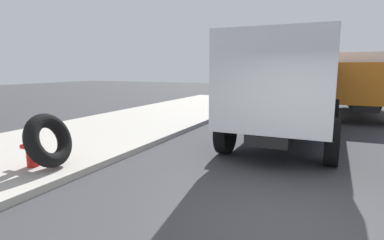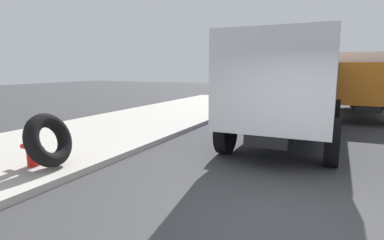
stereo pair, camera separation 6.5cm
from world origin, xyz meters
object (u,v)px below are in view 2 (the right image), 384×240
Objects in this scene: dump_truck_red at (347,76)px; dump_truck_green at (334,74)px; loose_tire at (49,140)px; fire_hydrant at (32,145)px; dump_truck_orange at (360,81)px; dump_truck_blue at (290,88)px.

dump_truck_green is at bearing 6.70° from dump_truck_red.
fire_hydrant is at bearing 100.24° from loose_tire.
fire_hydrant is 33.81m from dump_truck_green.
fire_hydrant is 14.11m from dump_truck_orange.
dump_truck_green is (9.37, 1.10, 0.00)m from dump_truck_red.
dump_truck_blue is 0.99× the size of dump_truck_orange.
dump_truck_blue is at bearing -37.24° from loose_tire.
dump_truck_red is (24.03, -6.25, 1.02)m from fire_hydrant.
dump_truck_red is 9.43m from dump_truck_green.
dump_truck_blue is 1.00× the size of dump_truck_green.
dump_truck_blue is (5.22, -3.97, 0.88)m from loose_tire.
dump_truck_red and dump_truck_green have the same top height.
dump_truck_green is at bearing 3.84° from dump_truck_orange.
dump_truck_red is at bearing -14.58° from fire_hydrant.
fire_hydrant is at bearing 152.22° from dump_truck_orange.
fire_hydrant is 0.12× the size of dump_truck_red.
loose_tire is 6.62m from dump_truck_blue.
dump_truck_green is at bearing -1.57° from dump_truck_blue.
dump_truck_green reaches higher than fire_hydrant.
fire_hydrant is 0.12× the size of dump_truck_green.
dump_truck_orange is at bearing -26.40° from loose_tire.
dump_truck_red is 1.02× the size of dump_truck_green.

